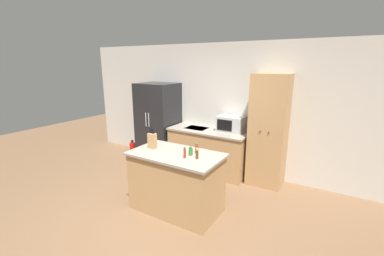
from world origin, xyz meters
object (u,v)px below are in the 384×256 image
microwave (231,124)px  refrigerator (158,123)px  spice_bottle_tall_dark (197,154)px  spice_bottle_amber_oil (185,153)px  spice_bottle_green_herb (197,149)px  knife_block (152,140)px  spice_bottle_short_red (191,151)px  pantry_cabinet (268,131)px  fire_extinguisher (133,150)px

microwave → refrigerator: bearing=-174.9°
microwave → spice_bottle_tall_dark: 1.70m
refrigerator → spice_bottle_tall_dark: refrigerator is taller
spice_bottle_amber_oil → spice_bottle_green_herb: bearing=78.6°
knife_block → spice_bottle_amber_oil: bearing=-7.6°
knife_block → spice_bottle_short_red: (0.67, 0.04, -0.07)m
pantry_cabinet → knife_block: pantry_cabinet is taller
spice_bottle_short_red → spice_bottle_green_herb: size_ratio=0.80×
knife_block → spice_bottle_short_red: 0.68m
knife_block → spice_bottle_amber_oil: knife_block is taller
refrigerator → fire_extinguisher: size_ratio=4.18×
microwave → spice_bottle_short_red: microwave is taller
pantry_cabinet → spice_bottle_tall_dark: (-0.54, -1.64, -0.03)m
spice_bottle_tall_dark → spice_bottle_amber_oil: spice_bottle_amber_oil is taller
spice_bottle_tall_dark → spice_bottle_short_red: spice_bottle_tall_dark is taller
microwave → spice_bottle_amber_oil: 1.75m
spice_bottle_tall_dark → fire_extinguisher: size_ratio=0.36×
refrigerator → spice_bottle_amber_oil: refrigerator is taller
refrigerator → microwave: (1.70, 0.15, 0.16)m
spice_bottle_amber_oil → spice_bottle_green_herb: spice_bottle_amber_oil is taller
pantry_cabinet → spice_bottle_short_red: 1.71m
knife_block → spice_bottle_tall_dark: size_ratio=2.18×
refrigerator → spice_bottle_short_red: (1.76, -1.47, 0.09)m
refrigerator → spice_bottle_amber_oil: (1.74, -1.60, 0.10)m
microwave → spice_bottle_amber_oil: (0.05, -1.75, -0.06)m
microwave → spice_bottle_amber_oil: size_ratio=3.26×
pantry_cabinet → refrigerator: bearing=-177.7°
spice_bottle_green_herb → fire_extinguisher: 2.82m
refrigerator → pantry_cabinet: (2.44, 0.10, 0.13)m
refrigerator → microwave: 1.71m
spice_bottle_tall_dark → fire_extinguisher: (-2.56, 1.35, -0.80)m
spice_bottle_short_red → spice_bottle_green_herb: 0.12m
microwave → knife_block: (-0.61, -1.66, -0.00)m
refrigerator → spice_bottle_green_herb: 2.24m
knife_block → spice_bottle_amber_oil: (0.66, -0.09, -0.05)m
spice_bottle_tall_dark → spice_bottle_green_herb: spice_bottle_tall_dark is taller
microwave → spice_bottle_tall_dark: bearing=-82.9°
microwave → spice_bottle_short_red: size_ratio=4.13×
spice_bottle_tall_dark → spice_bottle_short_red: 0.17m
knife_block → spice_bottle_tall_dark: bearing=-2.0°
knife_block → spice_bottle_amber_oil: size_ratio=2.16×
knife_block → spice_bottle_green_herb: (0.71, 0.16, -0.06)m
microwave → spice_bottle_amber_oil: microwave is taller
refrigerator → knife_block: 1.87m
spice_bottle_tall_dark → fire_extinguisher: spice_bottle_tall_dark is taller
refrigerator → knife_block: refrigerator is taller
pantry_cabinet → spice_bottle_short_red: pantry_cabinet is taller
refrigerator → knife_block: (1.09, -1.51, 0.15)m
microwave → spice_bottle_tall_dark: microwave is taller
spice_bottle_tall_dark → microwave: bearing=97.1°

